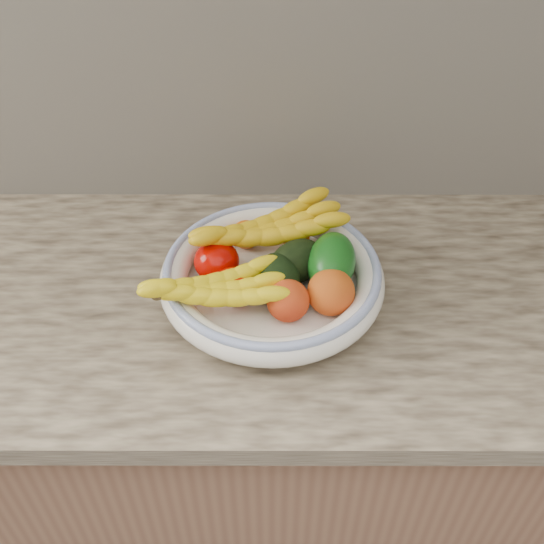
{
  "coord_description": "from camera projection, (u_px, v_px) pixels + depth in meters",
  "views": [
    {
      "loc": [
        0.0,
        0.89,
        1.66
      ],
      "look_at": [
        0.0,
        1.66,
        0.96
      ],
      "focal_mm": 40.0,
      "sensor_mm": 36.0,
      "label": 1
    }
  ],
  "objects": [
    {
      "name": "green_mango",
      "position": [
        331.0,
        262.0,
        1.04
      ],
      "size": [
        0.12,
        0.14,
        0.11
      ],
      "primitive_type": "ellipsoid",
      "rotation": [
        0.0,
        0.31,
        -0.16
      ],
      "color": "#0E4B10",
      "rests_on": "fruit_bowl"
    },
    {
      "name": "peach_front",
      "position": [
        288.0,
        301.0,
        0.98
      ],
      "size": [
        0.07,
        0.07,
        0.07
      ],
      "primitive_type": "ellipsoid",
      "rotation": [
        0.0,
        0.0,
        0.02
      ],
      "color": "#DB5E17",
      "rests_on": "fruit_bowl"
    },
    {
      "name": "tomato_left",
      "position": [
        217.0,
        261.0,
        1.06
      ],
      "size": [
        0.1,
        0.1,
        0.07
      ],
      "primitive_type": "ellipsoid",
      "rotation": [
        0.0,
        0.0,
        -0.34
      ],
      "color": "#BA0600",
      "rests_on": "fruit_bowl"
    },
    {
      "name": "clementine_back_left",
      "position": [
        246.0,
        234.0,
        1.13
      ],
      "size": [
        0.06,
        0.06,
        0.05
      ],
      "primitive_type": "ellipsoid",
      "rotation": [
        0.0,
        0.0,
        -0.14
      ],
      "color": "#DF6004",
      "rests_on": "fruit_bowl"
    },
    {
      "name": "banana_bunch_back",
      "position": [
        267.0,
        233.0,
        1.08
      ],
      "size": [
        0.32,
        0.21,
        0.09
      ],
      "primitive_type": null,
      "rotation": [
        0.0,
        0.0,
        0.38
      ],
      "color": "gold",
      "rests_on": "fruit_bowl"
    },
    {
      "name": "clementine_back_right",
      "position": [
        296.0,
        237.0,
        1.12
      ],
      "size": [
        0.06,
        0.06,
        0.05
      ],
      "primitive_type": "ellipsoid",
      "rotation": [
        0.0,
        0.0,
        0.26
      ],
      "color": "#FF6605",
      "rests_on": "fruit_bowl"
    },
    {
      "name": "tomato_near_left",
      "position": [
        233.0,
        286.0,
        1.01
      ],
      "size": [
        0.09,
        0.09,
        0.06
      ],
      "primitive_type": "ellipsoid",
      "rotation": [
        0.0,
        0.0,
        0.38
      ],
      "color": "#A91000",
      "rests_on": "fruit_bowl"
    },
    {
      "name": "peach_right",
      "position": [
        331.0,
        292.0,
        0.99
      ],
      "size": [
        0.1,
        0.1,
        0.08
      ],
      "primitive_type": "ellipsoid",
      "rotation": [
        0.0,
        0.0,
        0.38
      ],
      "color": "orange",
      "rests_on": "fruit_bowl"
    },
    {
      "name": "kitchen_counter",
      "position": [
        272.0,
        424.0,
        1.4
      ],
      "size": [
        2.44,
        0.66,
        1.4
      ],
      "color": "brown",
      "rests_on": "ground"
    },
    {
      "name": "fruit_bowl",
      "position": [
        272.0,
        277.0,
        1.05
      ],
      "size": [
        0.39,
        0.39,
        0.08
      ],
      "color": "white",
      "rests_on": "kitchen_counter"
    },
    {
      "name": "avocado_right",
      "position": [
        296.0,
        262.0,
        1.06
      ],
      "size": [
        0.13,
        0.13,
        0.07
      ],
      "primitive_type": "ellipsoid",
      "rotation": [
        0.0,
        0.0,
        -0.86
      ],
      "color": "black",
      "rests_on": "fruit_bowl"
    },
    {
      "name": "banana_bunch_front",
      "position": [
        214.0,
        292.0,
        0.98
      ],
      "size": [
        0.27,
        0.16,
        0.07
      ],
      "primitive_type": null,
      "rotation": [
        0.0,
        0.0,
        0.23
      ],
      "color": "yellow",
      "rests_on": "fruit_bowl"
    },
    {
      "name": "avocado_center",
      "position": [
        278.0,
        279.0,
        1.02
      ],
      "size": [
        0.09,
        0.12,
        0.07
      ],
      "primitive_type": "ellipsoid",
      "rotation": [
        0.0,
        0.0,
        0.13
      ],
      "color": "black",
      "rests_on": "fruit_bowl"
    }
  ]
}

